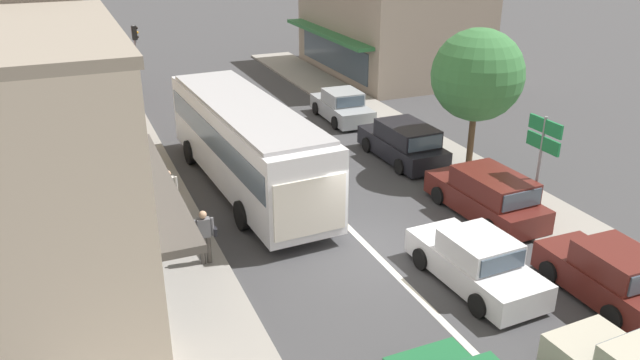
{
  "coord_description": "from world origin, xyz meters",
  "views": [
    {
      "loc": [
        -7.77,
        -14.25,
        9.27
      ],
      "look_at": [
        -0.43,
        3.13,
        1.2
      ],
      "focal_mm": 35.0,
      "sensor_mm": 36.0,
      "label": 1
    }
  ],
  "objects_px": {
    "sedan_behind_bus_mid": "(476,262)",
    "parked_sedan_kerb_rear": "(342,107)",
    "street_tree_right": "(477,75)",
    "pedestrian_with_handbag_near": "(205,234)",
    "directional_road_sign": "(543,145)",
    "city_bus": "(246,140)",
    "parked_hatchback_kerb_front": "(609,275)",
    "parked_wagon_kerb_second": "(487,195)",
    "pedestrian_browsing_midblock": "(169,191)",
    "parked_wagon_kerb_third": "(403,143)",
    "traffic_light_downstreet": "(137,53)"
  },
  "relations": [
    {
      "from": "parked_hatchback_kerb_front",
      "to": "street_tree_right",
      "type": "height_order",
      "value": "street_tree_right"
    },
    {
      "from": "city_bus",
      "to": "pedestrian_with_handbag_near",
      "type": "relative_size",
      "value": 6.73
    },
    {
      "from": "street_tree_right",
      "to": "parked_wagon_kerb_third",
      "type": "bearing_deg",
      "value": 126.74
    },
    {
      "from": "parked_hatchback_kerb_front",
      "to": "parked_wagon_kerb_second",
      "type": "bearing_deg",
      "value": 88.78
    },
    {
      "from": "traffic_light_downstreet",
      "to": "city_bus",
      "type": "bearing_deg",
      "value": -80.45
    },
    {
      "from": "parked_wagon_kerb_second",
      "to": "traffic_light_downstreet",
      "type": "xyz_separation_m",
      "value": [
        -8.65,
        17.32,
        2.11
      ]
    },
    {
      "from": "sedan_behind_bus_mid",
      "to": "parked_hatchback_kerb_front",
      "type": "distance_m",
      "value": 3.34
    },
    {
      "from": "pedestrian_with_handbag_near",
      "to": "pedestrian_browsing_midblock",
      "type": "height_order",
      "value": "same"
    },
    {
      "from": "street_tree_right",
      "to": "parked_sedan_kerb_rear",
      "type": "bearing_deg",
      "value": 101.51
    },
    {
      "from": "city_bus",
      "to": "pedestrian_with_handbag_near",
      "type": "distance_m",
      "value": 5.63
    },
    {
      "from": "parked_wagon_kerb_third",
      "to": "pedestrian_with_handbag_near",
      "type": "distance_m",
      "value": 10.67
    },
    {
      "from": "street_tree_right",
      "to": "pedestrian_with_handbag_near",
      "type": "height_order",
      "value": "street_tree_right"
    },
    {
      "from": "parked_wagon_kerb_second",
      "to": "parked_wagon_kerb_third",
      "type": "distance_m",
      "value": 5.54
    },
    {
      "from": "pedestrian_browsing_midblock",
      "to": "parked_wagon_kerb_third",
      "type": "bearing_deg",
      "value": 10.62
    },
    {
      "from": "city_bus",
      "to": "sedan_behind_bus_mid",
      "type": "xyz_separation_m",
      "value": [
        3.79,
        -8.57,
        -1.22
      ]
    },
    {
      "from": "parked_hatchback_kerb_front",
      "to": "parked_wagon_kerb_second",
      "type": "xyz_separation_m",
      "value": [
        0.11,
        5.22,
        0.04
      ]
    },
    {
      "from": "sedan_behind_bus_mid",
      "to": "directional_road_sign",
      "type": "distance_m",
      "value": 4.98
    },
    {
      "from": "parked_sedan_kerb_rear",
      "to": "traffic_light_downstreet",
      "type": "bearing_deg",
      "value": 145.88
    },
    {
      "from": "city_bus",
      "to": "pedestrian_browsing_midblock",
      "type": "relative_size",
      "value": 6.73
    },
    {
      "from": "traffic_light_downstreet",
      "to": "street_tree_right",
      "type": "distance_m",
      "value": 17.4
    },
    {
      "from": "parked_wagon_kerb_second",
      "to": "pedestrian_browsing_midblock",
      "type": "bearing_deg",
      "value": 158.98
    },
    {
      "from": "sedan_behind_bus_mid",
      "to": "street_tree_right",
      "type": "bearing_deg",
      "value": 55.89
    },
    {
      "from": "pedestrian_with_handbag_near",
      "to": "parked_wagon_kerb_second",
      "type": "bearing_deg",
      "value": -2.36
    },
    {
      "from": "parked_wagon_kerb_third",
      "to": "street_tree_right",
      "type": "relative_size",
      "value": 0.81
    },
    {
      "from": "sedan_behind_bus_mid",
      "to": "pedestrian_browsing_midblock",
      "type": "bearing_deg",
      "value": 134.27
    },
    {
      "from": "sedan_behind_bus_mid",
      "to": "pedestrian_browsing_midblock",
      "type": "xyz_separation_m",
      "value": [
        -6.85,
        7.02,
        0.4
      ]
    },
    {
      "from": "parked_wagon_kerb_third",
      "to": "parked_sedan_kerb_rear",
      "type": "height_order",
      "value": "parked_wagon_kerb_third"
    },
    {
      "from": "sedan_behind_bus_mid",
      "to": "street_tree_right",
      "type": "xyz_separation_m",
      "value": [
        4.5,
        6.65,
        3.2
      ]
    },
    {
      "from": "parked_sedan_kerb_rear",
      "to": "pedestrian_with_handbag_near",
      "type": "xyz_separation_m",
      "value": [
        -9.32,
        -11.07,
        0.4
      ]
    },
    {
      "from": "sedan_behind_bus_mid",
      "to": "parked_sedan_kerb_rear",
      "type": "xyz_separation_m",
      "value": [
        2.85,
        14.75,
        0.0
      ]
    },
    {
      "from": "parked_wagon_kerb_third",
      "to": "street_tree_right",
      "type": "xyz_separation_m",
      "value": [
        1.64,
        -2.2,
        3.12
      ]
    },
    {
      "from": "street_tree_right",
      "to": "directional_road_sign",
      "type": "bearing_deg",
      "value": -97.68
    },
    {
      "from": "city_bus",
      "to": "parked_wagon_kerb_third",
      "type": "xyz_separation_m",
      "value": [
        6.65,
        0.27,
        -1.14
      ]
    },
    {
      "from": "parked_wagon_kerb_second",
      "to": "parked_wagon_kerb_third",
      "type": "height_order",
      "value": "same"
    },
    {
      "from": "sedan_behind_bus_mid",
      "to": "parked_wagon_kerb_second",
      "type": "distance_m",
      "value": 4.35
    },
    {
      "from": "parked_sedan_kerb_rear",
      "to": "directional_road_sign",
      "type": "height_order",
      "value": "directional_road_sign"
    },
    {
      "from": "pedestrian_with_handbag_near",
      "to": "pedestrian_browsing_midblock",
      "type": "relative_size",
      "value": 1.0
    },
    {
      "from": "sedan_behind_bus_mid",
      "to": "street_tree_right",
      "type": "height_order",
      "value": "street_tree_right"
    },
    {
      "from": "city_bus",
      "to": "parked_sedan_kerb_rear",
      "type": "relative_size",
      "value": 2.58
    },
    {
      "from": "city_bus",
      "to": "pedestrian_browsing_midblock",
      "type": "xyz_separation_m",
      "value": [
        -3.06,
        -1.55,
        -0.81
      ]
    },
    {
      "from": "parked_sedan_kerb_rear",
      "to": "directional_road_sign",
      "type": "distance_m",
      "value": 12.66
    },
    {
      "from": "traffic_light_downstreet",
      "to": "directional_road_sign",
      "type": "bearing_deg",
      "value": -62.03
    },
    {
      "from": "street_tree_right",
      "to": "pedestrian_with_handbag_near",
      "type": "relative_size",
      "value": 3.42
    },
    {
      "from": "street_tree_right",
      "to": "pedestrian_browsing_midblock",
      "type": "xyz_separation_m",
      "value": [
        -11.35,
        0.38,
        -2.8
      ]
    },
    {
      "from": "parked_hatchback_kerb_front",
      "to": "directional_road_sign",
      "type": "height_order",
      "value": "directional_road_sign"
    },
    {
      "from": "pedestrian_with_handbag_near",
      "to": "parked_sedan_kerb_rear",
      "type": "bearing_deg",
      "value": 49.91
    },
    {
      "from": "parked_hatchback_kerb_front",
      "to": "directional_road_sign",
      "type": "distance_m",
      "value": 4.82
    },
    {
      "from": "city_bus",
      "to": "parked_sedan_kerb_rear",
      "type": "xyz_separation_m",
      "value": [
        6.64,
        6.18,
        -1.22
      ]
    },
    {
      "from": "pedestrian_with_handbag_near",
      "to": "pedestrian_browsing_midblock",
      "type": "distance_m",
      "value": 3.36
    },
    {
      "from": "parked_wagon_kerb_second",
      "to": "pedestrian_browsing_midblock",
      "type": "height_order",
      "value": "pedestrian_browsing_midblock"
    }
  ]
}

